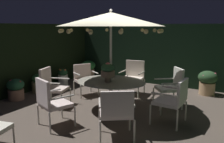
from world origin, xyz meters
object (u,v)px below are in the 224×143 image
patio_chair_east (52,85)px  patio_chair_west (172,85)px  potted_plant_back_right (63,77)px  patio_chair_southeast (51,100)px  patio_chair_northeast (85,77)px  patio_chair_north (133,75)px  patio_chair_southwest (174,98)px  patio_dining_table (111,86)px  potted_plant_left_far (39,83)px  potted_plant_back_center (89,69)px  potted_plant_left_near (16,89)px  patio_umbrella (111,19)px  patio_chair_south (117,110)px  centerpiece_planter (108,71)px  potted_plant_right_near (207,82)px

patio_chair_east → patio_chair_west: patio_chair_west is taller
potted_plant_back_right → patio_chair_southeast: bearing=-51.9°
patio_chair_northeast → patio_chair_north: bearing=33.6°
patio_chair_northeast → potted_plant_back_right: (-1.33, 0.49, -0.24)m
patio_chair_southwest → patio_chair_west: bearing=108.2°
patio_dining_table → potted_plant_left_far: bearing=176.1°
patio_chair_north → potted_plant_back_center: (-2.48, 1.08, -0.20)m
patio_chair_west → potted_plant_back_center: 4.22m
patio_chair_southeast → potted_plant_left_near: (-2.21, 0.84, -0.27)m
patio_umbrella → patio_chair_south: 2.29m
patio_chair_southeast → patio_umbrella: bearing=69.7°
patio_chair_northeast → potted_plant_back_center: patio_chair_northeast is taller
centerpiece_planter → potted_plant_left_near: size_ratio=0.78×
potted_plant_left_far → potted_plant_left_near: 0.85m
patio_chair_northeast → patio_chair_southeast: (0.84, -2.27, 0.05)m
patio_chair_south → patio_chair_west: patio_chair_west is taller
patio_chair_northeast → patio_chair_southeast: 2.42m
potted_plant_back_center → patio_chair_southeast: bearing=-63.6°
patio_chair_west → potted_plant_left_near: 4.35m
centerpiece_planter → potted_plant_right_near: centerpiece_planter is taller
centerpiece_planter → potted_plant_back_center: size_ratio=0.66×
potted_plant_left_near → potted_plant_right_near: (4.65, 3.32, 0.08)m
patio_chair_northeast → potted_plant_right_near: (3.27, 1.89, -0.14)m
patio_chair_west → potted_plant_back_right: size_ratio=1.72×
patio_dining_table → potted_plant_left_near: 2.86m
patio_dining_table → potted_plant_left_far: patio_dining_table is taller
patio_chair_west → patio_dining_table: bearing=-141.0°
potted_plant_right_near → patio_chair_east: bearing=-137.2°
patio_umbrella → potted_plant_left_near: patio_umbrella is taller
centerpiece_planter → patio_chair_southwest: bearing=2.7°
potted_plant_right_near → patio_dining_table: bearing=-125.3°
patio_chair_northeast → potted_plant_left_far: patio_chair_northeast is taller
patio_chair_east → patio_chair_west: bearing=28.5°
patio_umbrella → potted_plant_back_center: size_ratio=3.52×
patio_chair_west → potted_plant_right_near: size_ratio=1.38×
patio_chair_southeast → patio_dining_table: bearing=69.7°
patio_chair_west → potted_plant_back_right: bearing=176.4°
patio_chair_south → potted_plant_left_near: patio_chair_south is taller
patio_chair_east → patio_chair_southeast: 1.40m
potted_plant_left_far → potted_plant_left_near: size_ratio=0.99×
patio_chair_south → potted_plant_back_center: (-3.52, 3.99, -0.19)m
patio_chair_east → patio_chair_south: 2.55m
patio_chair_northeast → patio_chair_east: size_ratio=0.93×
patio_chair_east → centerpiece_planter: bearing=13.1°
patio_dining_table → potted_plant_back_right: bearing=155.2°
patio_chair_southwest → patio_umbrella: bearing=177.6°
centerpiece_planter → patio_chair_southwest: (1.60, 0.08, -0.45)m
patio_chair_east → patio_chair_northeast: bearing=84.1°
patio_chair_south → potted_plant_left_far: size_ratio=1.62×
patio_chair_southeast → patio_chair_south: (1.45, 0.19, -0.01)m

